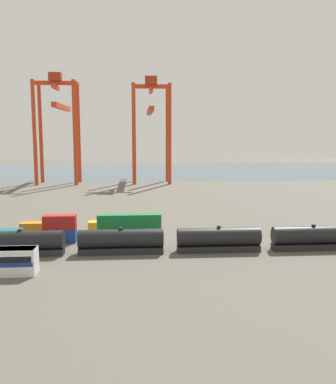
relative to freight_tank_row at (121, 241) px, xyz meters
name	(u,v)px	position (x,y,z in m)	size (l,w,h in m)	color
ground_plane	(93,204)	(-10.22, 52.01, -2.17)	(420.00, 420.00, 0.00)	#5B564C
harbour_water	(113,171)	(-10.22, 160.36, -2.17)	(400.00, 110.00, 0.01)	#475B6B
freight_tank_row	(121,241)	(0.00, 0.00, 0.00)	(82.09, 3.08, 4.54)	#232326
shipping_container_2	(60,235)	(-11.78, 8.30, -0.87)	(6.04, 2.44, 2.60)	#1C4299
shipping_container_3	(60,222)	(-11.78, 8.30, 1.73)	(6.04, 2.44, 2.60)	#AD211C
shipping_container_4	(130,234)	(1.29, 8.30, -0.87)	(12.10, 2.44, 2.60)	orange
shipping_container_5	(129,221)	(1.29, 8.30, 1.73)	(12.10, 2.44, 2.60)	#197538
shipping_container_8	(36,229)	(-17.66, 14.38, -0.87)	(6.04, 2.44, 2.60)	orange
shipping_container_9	(103,228)	(-4.13, 14.38, -0.87)	(6.04, 2.44, 2.60)	gold
gantry_crane_west	(58,117)	(-29.10, 105.94, 24.63)	(17.09, 37.29, 44.03)	red
gantry_crane_central	(151,119)	(8.73, 106.78, 24.01)	(15.71, 42.33, 43.00)	red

